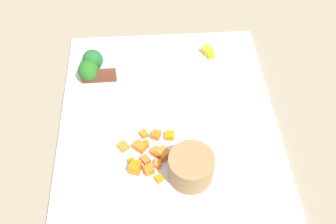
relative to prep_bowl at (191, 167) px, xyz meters
name	(u,v)px	position (x,y,z in m)	size (l,w,h in m)	color
ground_plane	(168,119)	(0.12, 0.03, -0.04)	(4.00, 4.00, 0.00)	gray
cutting_board	(168,117)	(0.12, 0.03, -0.03)	(0.44, 0.38, 0.01)	white
prep_bowl	(191,167)	(0.00, 0.00, 0.00)	(0.07, 0.07, 0.05)	olive
chef_knife	(127,75)	(0.22, 0.10, -0.02)	(0.02, 0.30, 0.02)	silver
carrot_dice_0	(159,179)	(-0.01, 0.05, -0.02)	(0.01, 0.01, 0.01)	orange
carrot_dice_1	(158,164)	(0.02, 0.05, -0.02)	(0.01, 0.01, 0.01)	orange
carrot_dice_2	(144,134)	(0.08, 0.07, -0.02)	(0.01, 0.01, 0.01)	orange
carrot_dice_3	(146,144)	(0.06, 0.07, -0.02)	(0.01, 0.01, 0.01)	orange
carrot_dice_4	(146,160)	(0.03, 0.07, -0.02)	(0.02, 0.01, 0.01)	orange
carrot_dice_5	(135,167)	(0.01, 0.09, -0.02)	(0.02, 0.02, 0.02)	orange
carrot_dice_6	(149,170)	(0.01, 0.07, -0.02)	(0.01, 0.02, 0.01)	orange
carrot_dice_7	(157,152)	(0.04, 0.05, -0.02)	(0.02, 0.01, 0.01)	orange
carrot_dice_8	(169,135)	(0.08, 0.03, -0.02)	(0.01, 0.01, 0.01)	orange
carrot_dice_9	(140,147)	(0.05, 0.08, -0.02)	(0.02, 0.02, 0.01)	orange
carrot_dice_10	(123,146)	(0.06, 0.11, -0.02)	(0.02, 0.01, 0.01)	orange
carrot_dice_11	(163,154)	(0.04, 0.04, -0.02)	(0.02, 0.02, 0.02)	orange
carrot_dice_12	(132,162)	(0.03, 0.09, -0.02)	(0.01, 0.01, 0.01)	orange
carrot_dice_13	(156,135)	(0.08, 0.05, -0.02)	(0.01, 0.01, 0.01)	orange
pepper_dice_0	(211,56)	(0.27, -0.07, -0.02)	(0.01, 0.01, 0.01)	yellow
pepper_dice_1	(207,51)	(0.28, -0.06, -0.02)	(0.02, 0.02, 0.02)	yellow
broccoli_floret_0	(88,71)	(0.22, 0.17, 0.00)	(0.04, 0.04, 0.04)	#90B45D
broccoli_floret_1	(93,60)	(0.25, 0.17, 0.00)	(0.04, 0.04, 0.04)	#85C45C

